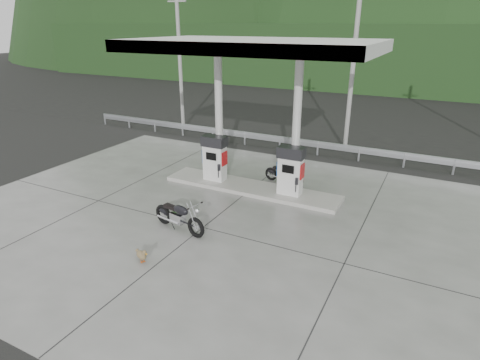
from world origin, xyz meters
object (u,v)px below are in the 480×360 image
at_px(gas_pump_right, 291,171).
at_px(duck, 141,255).
at_px(gas_pump_left, 215,158).
at_px(motorcycle_right, 179,217).
at_px(motorcycle_left, 284,174).

xyz_separation_m(gas_pump_right, duck, (-2.06, -5.90, -0.87)).
height_order(gas_pump_left, motorcycle_right, gas_pump_left).
bearing_deg(gas_pump_left, motorcycle_right, -75.48).
relative_size(gas_pump_left, duck, 3.52).
distance_m(gas_pump_left, gas_pump_right, 3.20).
distance_m(gas_pump_right, motorcycle_right, 4.56).
relative_size(motorcycle_left, motorcycle_right, 0.84).
relative_size(motorcycle_left, duck, 3.21).
xyz_separation_m(gas_pump_left, gas_pump_right, (3.20, 0.00, 0.00)).
bearing_deg(motorcycle_right, gas_pump_right, 72.39).
bearing_deg(gas_pump_left, gas_pump_right, 0.00).
bearing_deg(motorcycle_left, gas_pump_right, -50.94).
relative_size(gas_pump_left, motorcycle_right, 0.91).
bearing_deg(motorcycle_right, gas_pump_left, 115.67).
distance_m(gas_pump_right, duck, 6.31).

